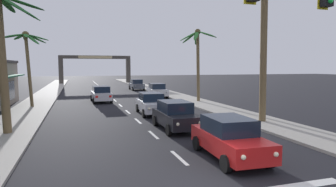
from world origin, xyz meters
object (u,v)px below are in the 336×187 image
Objects in this scene: traffic_signal_mast at (304,12)px; sedan_parked_mid_kerb at (137,85)px; palm_left_second at (0,35)px; palm_left_third at (27,48)px; sedan_third_in_queue at (175,115)px; sedan_oncoming_far at (101,94)px; sedan_lead_at_stop_bar at (229,138)px; town_gateway_arch at (96,65)px; palm_right_second at (264,20)px; sedan_parked_nearest_kerb at (157,90)px; palm_right_third at (198,49)px; sedan_fifth_in_queue at (151,103)px.

traffic_signal_mast is 38.27m from sedan_parked_mid_kerb.
palm_left_second reaches higher than palm_left_third.
palm_left_third is (-9.67, 12.30, 4.50)m from sedan_third_in_queue.
sedan_third_in_queue is 0.99× the size of sedan_oncoming_far.
sedan_lead_at_stop_bar and sedan_third_in_queue have the same top height.
sedan_oncoming_far is 0.30× the size of town_gateway_arch.
palm_right_second is 0.66× the size of town_gateway_arch.
sedan_lead_at_stop_bar is 21.21m from palm_left_third.
sedan_parked_mid_kerb is (-0.21, 11.66, 0.00)m from sedan_parked_nearest_kerb.
palm_left_third reaches higher than sedan_oncoming_far.
palm_right_second reaches higher than palm_right_third.
traffic_signal_mast is 9.93m from palm_right_second.
sedan_parked_nearest_kerb is (2.29, 26.28, -4.61)m from traffic_signal_mast.
palm_left_second is at bearing -88.33° from palm_left_third.
palm_right_second is at bearing -43.19° from sedan_fifth_in_queue.
palm_right_second is at bearing -81.10° from town_gateway_arch.
traffic_signal_mast is 15.16m from sedan_fifth_in_queue.
traffic_signal_mast is 9.78m from sedan_third_in_queue.
palm_right_second is (9.20, -14.82, 5.86)m from sedan_oncoming_far.
sedan_parked_nearest_kerb is at bearing 22.26° from palm_left_third.
traffic_signal_mast is 1.63× the size of palm_left_third.
sedan_lead_at_stop_bar is at bearing -86.70° from sedan_third_in_queue.
sedan_fifth_in_queue is at bearing -137.02° from palm_right_third.
town_gateway_arch is (-7.65, 48.84, -2.74)m from palm_right_second.
traffic_signal_mast reaches higher than sedan_lead_at_stop_bar.
traffic_signal_mast reaches higher than sedan_fifth_in_queue.
town_gateway_arch is (-1.59, 43.15, 3.13)m from sedan_fifth_in_queue.
traffic_signal_mast is 21.00m from palm_right_third.
palm_right_second is (2.37, -17.59, 5.86)m from sedan_parked_nearest_kerb.
sedan_third_in_queue is at bearing 93.30° from sedan_lead_at_stop_bar.
palm_right_third is (6.10, 17.72, 4.65)m from sedan_lead_at_stop_bar.
sedan_oncoming_far and sedan_parked_nearest_kerb have the same top height.
sedan_third_in_queue is 8.43m from palm_right_second.
sedan_parked_nearest_kerb is at bearing 85.03° from traffic_signal_mast.
sedan_fifth_in_queue is at bearing 91.70° from sedan_lead_at_stop_bar.
palm_right_second is at bearing 1.59° from sedan_third_in_queue.
palm_right_third is (2.97, -17.55, 4.65)m from sedan_parked_mid_kerb.
palm_left_second is (-10.74, 9.81, -0.08)m from traffic_signal_mast.
sedan_parked_nearest_kerb is 0.45× the size of palm_right_second.
sedan_fifth_in_queue is 0.59× the size of palm_right_third.
town_gateway_arch is at bearing 99.59° from sedan_parked_nearest_kerb.
palm_right_second is (15.40, -1.12, 1.34)m from palm_left_second.
sedan_fifth_in_queue is (-1.41, 14.37, -4.61)m from traffic_signal_mast.
sedan_third_in_queue is at bearing -7.87° from palm_left_second.
palm_left_third is 0.68× the size of palm_right_second.
palm_left_third is (-13.14, -17.12, 4.50)m from sedan_parked_mid_kerb.
palm_left_second is at bearing -128.35° from sedan_parked_nearest_kerb.
sedan_oncoming_far is 15.87m from sedan_parked_mid_kerb.
sedan_lead_at_stop_bar is (-1.06, 2.66, -4.61)m from traffic_signal_mast.
sedan_parked_mid_kerb is at bearing 86.87° from traffic_signal_mast.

